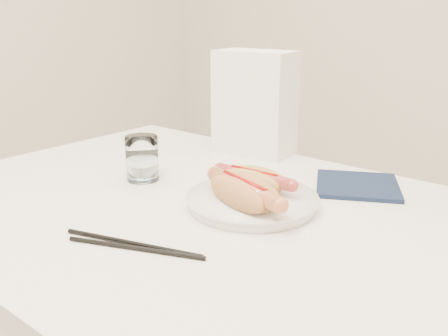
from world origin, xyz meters
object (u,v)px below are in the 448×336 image
Objects in this scene: table at (213,239)px; hotdog_right at (244,193)px; hotdog_left at (254,180)px; napkin_box at (255,103)px; plate at (252,202)px; water_glass at (142,158)px.

table is 0.12m from hotdog_right.
hotdog_left is 0.34m from napkin_box.
hotdog_left is at bearing -59.38° from napkin_box.
napkin_box reaches higher than plate.
hotdog_right is at bearing -61.67° from napkin_box.
table is at bearing -70.25° from napkin_box.
water_glass is 0.33m from napkin_box.
plate is 0.05m from hotdog_left.
hotdog_left is 0.26m from water_glass.
water_glass is (-0.29, 0.02, 0.00)m from hotdog_right.
table is 0.25m from water_glass.
table is 12.69× the size of water_glass.
water_glass reaches higher than hotdog_right.
hotdog_left is 0.08m from hotdog_right.
napkin_box is (-0.22, 0.30, 0.12)m from plate.
hotdog_left is 0.86× the size of hotdog_right.
table is 0.13m from hotdog_left.
water_glass is (-0.22, 0.03, 0.11)m from table.
napkin_box is at bearing 125.93° from plate.
hotdog_right reaches higher than hotdog_left.
water_glass is at bearing -167.16° from hotdog_right.
napkin_box is at bearing 140.80° from hotdog_right.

